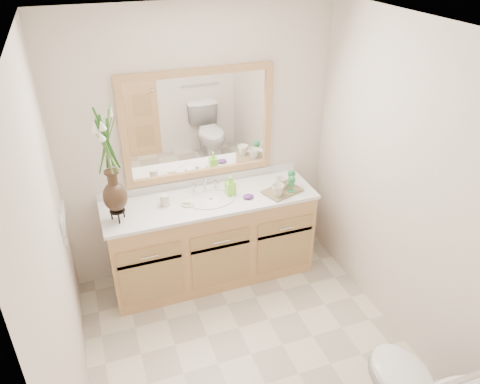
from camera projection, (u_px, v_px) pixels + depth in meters
name	position (u px, v px, depth m)	size (l,w,h in m)	color
floor	(251.00, 354.00, 3.61)	(2.60, 2.60, 0.00)	silver
ceiling	(256.00, 32.00, 2.41)	(2.40, 2.60, 0.02)	white
wall_back	(199.00, 146.00, 4.07)	(2.40, 0.02, 2.40)	silver
wall_left	(57.00, 265.00, 2.66)	(0.02, 2.60, 2.40)	silver
wall_right	(409.00, 193.00, 3.36)	(0.02, 2.60, 2.40)	silver
vanity	(211.00, 239.00, 4.24)	(1.80, 0.55, 0.80)	tan
counter	(210.00, 200.00, 4.03)	(1.84, 0.57, 0.03)	white
sink	(211.00, 205.00, 4.03)	(0.38, 0.34, 0.23)	white
mirror	(199.00, 125.00, 3.95)	(1.32, 0.04, 0.97)	white
switch_plate	(63.00, 226.00, 3.39)	(0.02, 0.12, 0.12)	white
grab_bar	(477.00, 375.00, 2.31)	(0.03, 0.03, 0.55)	silver
flower_vase	(108.00, 150.00, 3.42)	(0.22, 0.22, 0.91)	black
tumbler	(165.00, 200.00, 3.90)	(0.08, 0.08, 0.10)	beige
soap_dish	(187.00, 203.00, 3.93)	(0.11, 0.11, 0.04)	beige
soap_bottle	(230.00, 186.00, 4.05)	(0.07, 0.07, 0.16)	#7FE135
purple_dish	(248.00, 196.00, 4.02)	(0.10, 0.08, 0.03)	#5A2775
tray	(282.00, 191.00, 4.12)	(0.33, 0.22, 0.02)	olive
mug_left	(278.00, 190.00, 4.01)	(0.11, 0.10, 0.11)	beige
mug_right	(281.00, 183.00, 4.12)	(0.11, 0.10, 0.11)	beige
goblet_front	(292.00, 181.00, 4.05)	(0.07, 0.07, 0.15)	#2A7E42
goblet_back	(292.00, 175.00, 4.15)	(0.07, 0.07, 0.15)	#2A7E42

